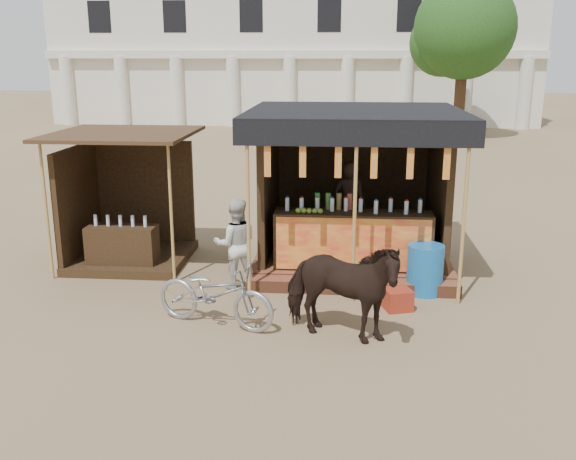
# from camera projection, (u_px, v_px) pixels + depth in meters

# --- Properties ---
(ground) EXTENTS (120.00, 120.00, 0.00)m
(ground) POSITION_uv_depth(u_px,v_px,m) (278.00, 342.00, 8.49)
(ground) COLOR #846B4C
(ground) RESTS_ON ground
(main_stall) EXTENTS (3.60, 3.61, 2.78)m
(main_stall) POSITION_uv_depth(u_px,v_px,m) (352.00, 209.00, 11.36)
(main_stall) COLOR brown
(main_stall) RESTS_ON ground
(secondary_stall) EXTENTS (2.40, 2.40, 2.38)m
(secondary_stall) POSITION_uv_depth(u_px,v_px,m) (122.00, 216.00, 11.63)
(secondary_stall) COLOR #392814
(secondary_stall) RESTS_ON ground
(cow) EXTENTS (1.83, 1.26, 1.41)m
(cow) POSITION_uv_depth(u_px,v_px,m) (341.00, 290.00, 8.38)
(cow) COLOR black
(cow) RESTS_ON ground
(motorbike) EXTENTS (1.90, 1.15, 0.94)m
(motorbike) POSITION_uv_depth(u_px,v_px,m) (215.00, 293.00, 8.89)
(motorbike) COLOR #9C9CA4
(motorbike) RESTS_ON ground
(bystander) EXTENTS (0.83, 0.71, 1.48)m
(bystander) POSITION_uv_depth(u_px,v_px,m) (236.00, 244.00, 10.28)
(bystander) COLOR silver
(bystander) RESTS_ON ground
(blue_barrel) EXTENTS (0.68, 0.68, 0.79)m
(blue_barrel) POSITION_uv_depth(u_px,v_px,m) (425.00, 269.00, 10.13)
(blue_barrel) COLOR #1663A9
(blue_barrel) RESTS_ON ground
(red_crate) EXTENTS (0.48, 0.46, 0.31)m
(red_crate) POSITION_uv_depth(u_px,v_px,m) (398.00, 299.00, 9.53)
(red_crate) COLOR maroon
(red_crate) RESTS_ON ground
(cooler) EXTENTS (0.72, 0.57, 0.46)m
(cooler) POSITION_uv_depth(u_px,v_px,m) (418.00, 267.00, 10.75)
(cooler) COLOR #186C22
(cooler) RESTS_ON ground
(background_building) EXTENTS (26.00, 7.45, 8.18)m
(background_building) POSITION_uv_depth(u_px,v_px,m) (295.00, 49.00, 36.38)
(background_building) COLOR silver
(background_building) RESTS_ON ground
(tree) EXTENTS (4.50, 4.40, 7.00)m
(tree) POSITION_uv_depth(u_px,v_px,m) (459.00, 32.00, 28.08)
(tree) COLOR #382314
(tree) RESTS_ON ground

